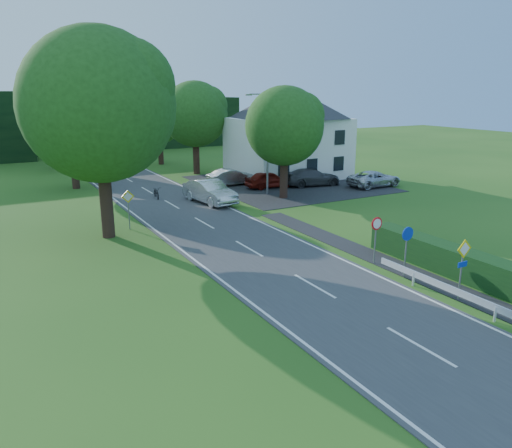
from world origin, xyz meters
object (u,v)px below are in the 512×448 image
moving_car (210,192)px  parasol (266,171)px  motorcycle (156,192)px  parked_car_silver_b (375,179)px  parked_car_grey (312,177)px  parked_car_silver_a (232,177)px  streetlight (266,139)px  parked_car_red (269,179)px

moving_car → parasol: 9.68m
motorcycle → parasol: size_ratio=0.78×
moving_car → parked_car_silver_b: size_ratio=1.06×
motorcycle → parked_car_grey: parked_car_grey is taller
motorcycle → parked_car_silver_b: size_ratio=0.34×
parked_car_silver_a → parasol: size_ratio=2.00×
streetlight → moving_car: 6.50m
streetlight → parked_car_red: streetlight is taller
parked_car_silver_a → parasol: (3.41, -0.10, 0.26)m
parked_car_red → parked_car_silver_a: bearing=43.7°
parked_car_red → parked_car_silver_a: 3.47m
parked_car_grey → parasol: size_ratio=2.35×
moving_car → parked_car_grey: bearing=2.2°
parasol → parked_car_grey: bearing=-52.7°
streetlight → parked_car_grey: 6.54m
motorcycle → parked_car_grey: 13.73m
motorcycle → parasol: parasol is taller
streetlight → parked_car_silver_a: 6.01m
moving_car → parked_car_silver_a: (4.58, 5.56, -0.14)m
moving_car → parasol: size_ratio=2.38×
parked_car_red → parked_car_silver_b: size_ratio=0.85×
parked_car_silver_b → parasol: parasol is taller
parked_car_red → streetlight: bearing=146.5°
moving_car → parked_car_red: bearing=15.1°
parked_car_grey → streetlight: bearing=110.8°
parked_car_silver_b → parasol: 9.72m
parked_car_grey → parked_car_silver_b: parked_car_grey is taller
parked_car_red → parasol: size_ratio=1.91×
motorcycle → parked_car_silver_a: 7.80m
parked_car_silver_a → parasol: bearing=-91.4°
moving_car → motorcycle: bearing=121.4°
moving_car → parked_car_silver_b: 15.19m
parked_car_silver_a → parked_car_grey: (6.08, -3.61, 0.02)m
moving_car → parked_car_red: size_ratio=1.24×
parasol → parked_car_silver_a: bearing=178.3°
parked_car_silver_a → parked_car_silver_b: size_ratio=0.89×
parked_car_silver_a → moving_car: bearing=140.8°
motorcycle → parked_car_silver_b: 18.71m
motorcycle → parked_car_silver_a: size_ratio=0.39×
parked_car_grey → parked_car_red: bearing=84.8°
parked_car_silver_a → parked_car_silver_b: bearing=-122.0°
parked_car_red → parked_car_grey: size_ratio=0.82×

